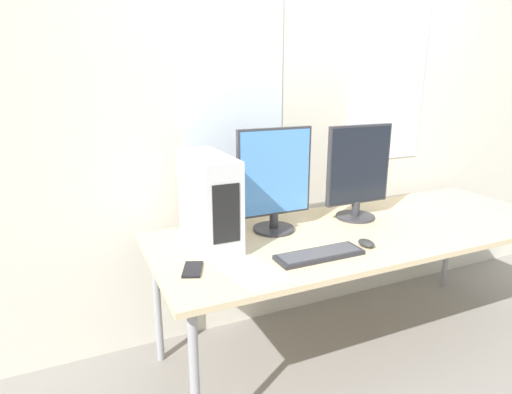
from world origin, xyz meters
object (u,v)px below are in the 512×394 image
monitor_right_near (358,172)px  cell_phone (193,269)px  monitor_main (274,180)px  mouse (366,243)px  pc_tower (209,200)px  keyboard (319,255)px

monitor_right_near → cell_phone: monitor_right_near is taller
monitor_main → mouse: monitor_main is taller
pc_tower → mouse: (0.68, -0.36, -0.21)m
monitor_main → keyboard: bearing=-85.3°
monitor_main → cell_phone: monitor_main is taller
monitor_right_near → keyboard: bearing=-141.7°
monitor_right_near → keyboard: size_ratio=1.29×
pc_tower → cell_phone: bearing=-121.8°
pc_tower → monitor_main: bearing=3.9°
keyboard → mouse: mouse is taller
monitor_right_near → mouse: size_ratio=5.59×
cell_phone → keyboard: bearing=12.1°
monitor_right_near → cell_phone: bearing=-164.8°
monitor_main → monitor_right_near: bearing=-1.0°
monitor_main → mouse: size_ratio=5.68×
pc_tower → cell_phone: (-0.17, -0.28, -0.22)m
monitor_main → cell_phone: bearing=-150.9°
mouse → cell_phone: bearing=174.2°
monitor_right_near → cell_phone: (-1.07, -0.29, -0.27)m
pc_tower → mouse: size_ratio=5.04×
monitor_main → cell_phone: (-0.54, -0.30, -0.27)m
pc_tower → monitor_right_near: bearing=1.0°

